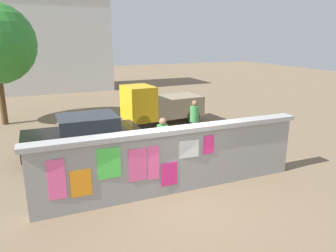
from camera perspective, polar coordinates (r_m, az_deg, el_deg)
ground at (r=15.79m, az=-10.70°, el=0.99°), size 60.00×60.00×0.00m
poster_wall at (r=8.22m, az=1.27°, el=-5.95°), size 7.28×0.42×1.72m
auto_rickshaw_truck at (r=14.60m, az=-1.64°, el=3.71°), size 3.71×1.79×1.85m
car_parked at (r=11.06m, az=-14.77°, el=-1.62°), size 3.81×1.72×1.40m
motorcycle at (r=10.54m, az=7.14°, el=-3.58°), size 1.90×0.56×0.87m
person_walking at (r=9.53m, az=-0.95°, el=-2.24°), size 0.39×0.39×1.62m
person_bystander at (r=12.14m, az=4.73°, el=1.63°), size 0.47×0.47×1.62m
building_background at (r=25.78m, az=-22.66°, el=14.65°), size 10.61×4.48×7.96m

